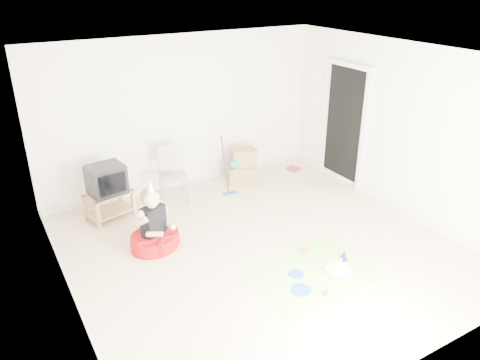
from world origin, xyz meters
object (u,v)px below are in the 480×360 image
crt_tv (106,179)px  birthday_cake (337,271)px  tv_stand (109,203)px  seated_woman (154,233)px  folding_chair (173,176)px  cardboard_boxes (242,166)px

crt_tv → birthday_cake: crt_tv is taller
tv_stand → seated_woman: size_ratio=0.76×
folding_chair → crt_tv: bearing=-178.6°
crt_tv → folding_chair: (1.07, 0.03, -0.19)m
folding_chair → seated_woman: (-0.78, -1.16, -0.24)m
seated_woman → cardboard_boxes: bearing=30.7°
crt_tv → birthday_cake: (2.06, -2.89, -0.61)m
folding_chair → cardboard_boxes: size_ratio=1.54×
cardboard_boxes → folding_chair: bearing=-175.2°
seated_woman → birthday_cake: seated_woman is taller
tv_stand → crt_tv: size_ratio=1.50×
birthday_cake → crt_tv: bearing=125.4°
tv_stand → folding_chair: size_ratio=0.82×
birthday_cake → folding_chair: bearing=108.7°
seated_woman → birthday_cake: bearing=-44.8°
folding_chair → birthday_cake: 3.11m
tv_stand → seated_woman: (0.29, -1.14, -0.03)m
crt_tv → seated_woman: (0.29, -1.14, -0.43)m
birthday_cake → tv_stand: bearing=125.4°
folding_chair → cardboard_boxes: (1.38, 0.12, -0.17)m
cardboard_boxes → seated_woman: 2.51m
birthday_cake → cardboard_boxes: bearing=82.7°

